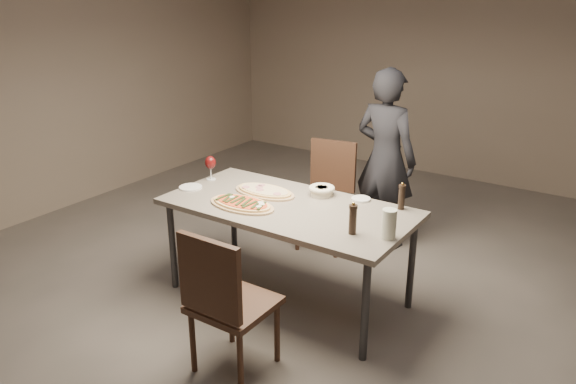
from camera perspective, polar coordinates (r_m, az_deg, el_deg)
The scene contains 14 objects.
room at distance 3.83m, azimuth -0.00°, elevation 7.73°, with size 7.00×7.00×7.00m.
dining_table at distance 4.05m, azimuth -0.00°, elevation -2.08°, with size 1.80×0.90×0.75m.
zucchini_pizza at distance 4.02m, azimuth -4.68°, elevation -1.20°, with size 0.53×0.29×0.05m.
ham_pizza at distance 4.25m, azimuth -2.39°, elevation 0.08°, with size 0.51×0.28×0.04m.
bread_basket at distance 4.21m, azimuth 3.45°, elevation 0.22°, with size 0.20×0.20×0.07m.
oil_dish at distance 4.15m, azimuth 7.42°, elevation -0.71°, with size 0.14×0.14×0.02m.
pepper_mill_left at distance 4.00m, azimuth 11.47°, elevation -0.46°, with size 0.05×0.05×0.20m.
pepper_mill_right at distance 3.56m, azimuth 6.60°, elevation -2.73°, with size 0.06×0.06×0.22m.
carafe at distance 3.53m, azimuth 10.22°, elevation -3.22°, with size 0.09×0.09×0.19m.
wine_glass at distance 4.55m, azimuth -7.89°, elevation 2.91°, with size 0.09×0.09×0.20m.
side_plate at distance 4.43m, azimuth -9.87°, elevation 0.48°, with size 0.18×0.18×0.01m.
chair_near at distance 3.33m, azimuth -6.52°, elevation -10.60°, with size 0.45×0.45×0.95m.
chair_far at distance 5.03m, azimuth 4.11°, elevation 0.40°, with size 0.51×0.51×0.94m.
diner at distance 5.01m, azimuth 9.86°, elevation 3.35°, with size 0.58×0.38×1.60m, color black.
Camera 1 is at (2.08, -3.11, 2.24)m, focal length 35.00 mm.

